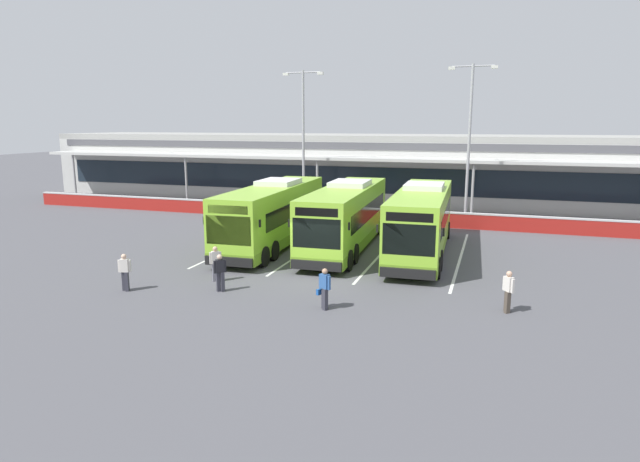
{
  "coord_description": "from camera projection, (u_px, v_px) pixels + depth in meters",
  "views": [
    {
      "loc": [
        7.88,
        -22.8,
        7.04
      ],
      "look_at": [
        -0.6,
        3.0,
        1.6
      ],
      "focal_mm": 30.24,
      "sensor_mm": 36.0,
      "label": 1
    }
  ],
  "objects": [
    {
      "name": "pedestrian_approaching_bus",
      "position": [
        216.0,
        263.0,
        24.28
      ],
      "size": [
        0.47,
        0.42,
        1.62
      ],
      "color": "slate",
      "rests_on": "ground"
    },
    {
      "name": "coach_bus_leftmost",
      "position": [
        273.0,
        215.0,
        31.25
      ],
      "size": [
        3.3,
        12.25,
        3.78
      ],
      "color": "#8CC633",
      "rests_on": "ground"
    },
    {
      "name": "lamp_post_centre",
      "position": [
        469.0,
        134.0,
        37.38
      ],
      "size": [
        3.24,
        0.28,
        11.0
      ],
      "color": "#9E9EA3",
      "rests_on": "ground"
    },
    {
      "name": "coach_bus_centre",
      "position": [
        421.0,
        222.0,
        29.21
      ],
      "size": [
        3.3,
        12.25,
        3.78
      ],
      "color": "#8CC633",
      "rests_on": "ground"
    },
    {
      "name": "pedestrian_child",
      "position": [
        220.0,
        272.0,
        22.81
      ],
      "size": [
        0.45,
        0.44,
        1.62
      ],
      "color": "#33333D",
      "rests_on": "ground"
    },
    {
      "name": "bay_stripe_mid_west",
      "position": [
        383.0,
        252.0,
        29.98
      ],
      "size": [
        0.14,
        13.0,
        0.01
      ],
      "primitive_type": "cube",
      "color": "silver",
      "rests_on": "ground"
    },
    {
      "name": "red_barrier_wall",
      "position": [
        378.0,
        216.0,
        38.43
      ],
      "size": [
        60.0,
        0.4,
        1.1
      ],
      "color": "maroon",
      "rests_on": "ground"
    },
    {
      "name": "bay_stripe_centre",
      "position": [
        460.0,
        258.0,
        28.69
      ],
      "size": [
        0.14,
        13.0,
        0.01
      ],
      "primitive_type": "cube",
      "color": "silver",
      "rests_on": "ground"
    },
    {
      "name": "bay_stripe_far_west",
      "position": [
        246.0,
        242.0,
        32.55
      ],
      "size": [
        0.14,
        13.0,
        0.01
      ],
      "primitive_type": "cube",
      "color": "silver",
      "rests_on": "ground"
    },
    {
      "name": "pedestrian_in_dark_coat",
      "position": [
        508.0,
        290.0,
        20.26
      ],
      "size": [
        0.42,
        0.47,
        1.62
      ],
      "color": "#4C4238",
      "rests_on": "ground"
    },
    {
      "name": "lamp_post_west",
      "position": [
        303.0,
        133.0,
        41.99
      ],
      "size": [
        3.24,
        0.28,
        11.0
      ],
      "color": "#9E9EA3",
      "rests_on": "ground"
    },
    {
      "name": "pedestrian_near_bin",
      "position": [
        125.0,
        271.0,
        22.9
      ],
      "size": [
        0.53,
        0.32,
        1.62
      ],
      "color": "#33333D",
      "rests_on": "ground"
    },
    {
      "name": "pedestrian_with_handbag",
      "position": [
        324.0,
        288.0,
        20.63
      ],
      "size": [
        0.63,
        0.49,
        1.62
      ],
      "color": "#33333D",
      "rests_on": "ground"
    },
    {
      "name": "bay_stripe_west",
      "position": [
        312.0,
        247.0,
        31.26
      ],
      "size": [
        0.14,
        13.0,
        0.01
      ],
      "primitive_type": "cube",
      "color": "silver",
      "rests_on": "ground"
    },
    {
      "name": "ground_plane",
      "position": [
        312.0,
        278.0,
        25.03
      ],
      "size": [
        200.0,
        200.0,
        0.0
      ],
      "primitive_type": "plane",
      "color": "#4C4C51"
    },
    {
      "name": "terminal_building",
      "position": [
        407.0,
        168.0,
        49.5
      ],
      "size": [
        70.0,
        13.0,
        6.0
      ],
      "color": "#B7B7B2",
      "rests_on": "ground"
    },
    {
      "name": "coach_bus_left_centre",
      "position": [
        346.0,
        218.0,
        30.54
      ],
      "size": [
        3.3,
        12.25,
        3.78
      ],
      "color": "#8CC633",
      "rests_on": "ground"
    }
  ]
}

